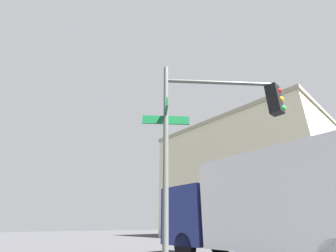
# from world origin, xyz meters

# --- Properties ---
(traffic_signal_near) EXTENTS (2.30, 2.80, 5.06)m
(traffic_signal_near) POSITION_xyz_m (-6.33, -6.22, 3.58)
(traffic_signal_near) COLOR #474C47
(traffic_signal_near) RESTS_ON ground_plane
(building_stucco) EXTENTS (17.79, 18.95, 11.90)m
(building_stucco) POSITION_xyz_m (-16.74, 17.32, 5.96)
(building_stucco) COLOR beige
(building_stucco) RESTS_ON ground_plane
(box_truck_second) EXTENTS (8.19, 2.85, 3.67)m
(box_truck_second) POSITION_xyz_m (-7.97, -1.84, 1.96)
(box_truck_second) COLOR navy
(box_truck_second) RESTS_ON ground_plane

